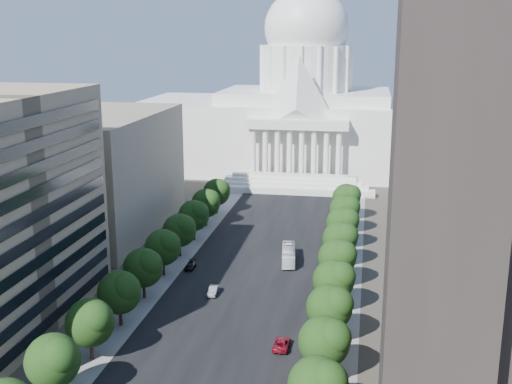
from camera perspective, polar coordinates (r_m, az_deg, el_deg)
The scene contains 32 objects.
road_asphalt at distance 149.42m, azimuth 0.57°, elevation -5.36°, with size 30.00×260.00×0.01m, color black.
sidewalk_left at distance 153.49m, azimuth -6.47°, elevation -4.91°, with size 8.00×260.00×0.02m, color gray.
sidewalk_right at distance 147.69m, azimuth 7.89°, elevation -5.73°, with size 8.00×260.00×0.02m, color gray.
capitol at distance 236.91m, azimuth 4.37°, elevation 6.83°, with size 120.00×56.00×73.00m.
office_block_left_far at distance 168.67m, azimuth -15.15°, elevation 1.71°, with size 38.00×52.00×30.00m, color gray.
tree_l_b at distance 93.95m, azimuth -17.50°, elevation -14.04°, with size 7.79×7.60×9.97m.
tree_l_c at distance 103.53m, azimuth -14.43°, elevation -11.09°, with size 7.79×7.60×9.97m.
tree_l_d at distance 113.57m, azimuth -11.95°, elevation -8.63°, with size 7.79×7.60×9.97m.
tree_l_e at distance 123.96m, azimuth -9.89°, elevation -6.57°, with size 7.79×7.60×9.97m.
tree_l_f at distance 134.62m, azimuth -8.18°, elevation -4.81°, with size 7.79×7.60×9.97m.
tree_l_g at distance 145.48m, azimuth -6.72°, elevation -3.32°, with size 7.79×7.60×9.97m.
tree_l_h at distance 156.52m, azimuth -5.47°, elevation -2.03°, with size 7.79×7.60×9.97m.
tree_l_i at distance 167.68m, azimuth -4.39°, elevation -0.91°, with size 7.79×7.60×9.97m.
tree_l_j at distance 178.96m, azimuth -3.45°, elevation 0.06°, with size 7.79×7.60×9.97m.
tree_r_b at distance 84.83m, azimuth 5.69°, elevation -16.66°, with size 7.79×7.60×9.97m.
tree_r_c at distance 95.33m, azimuth 6.26°, elevation -13.00°, with size 7.79×7.60×9.97m.
tree_r_d at distance 106.15m, azimuth 6.71°, elevation -10.07°, with size 7.79×7.60×9.97m.
tree_r_e at distance 117.20m, azimuth 7.07°, elevation -7.69°, with size 7.79×7.60×9.97m.
tree_r_f at distance 128.42m, azimuth 7.36°, elevation -5.73°, with size 7.79×7.60×9.97m.
tree_r_g at distance 139.77m, azimuth 7.61°, elevation -4.08°, with size 7.79×7.60×9.97m.
tree_r_h at distance 151.22m, azimuth 7.81°, elevation -2.68°, with size 7.79×7.60×9.97m.
tree_r_i at distance 162.75m, azimuth 7.99°, elevation -1.48°, with size 7.79×7.60×9.97m.
tree_r_j at distance 174.34m, azimuth 8.14°, elevation -0.43°, with size 7.79×7.60×9.97m.
streetlight_b at distance 94.84m, azimuth 7.19°, elevation -13.61°, with size 2.61×0.44×9.00m.
streetlight_c at distance 117.56m, azimuth 7.83°, elevation -7.98°, with size 2.61×0.44×9.00m.
streetlight_d at distance 141.05m, azimuth 8.26°, elevation -4.20°, with size 2.61×0.44×9.00m.
streetlight_e at distance 164.99m, azimuth 8.56°, elevation -1.51°, with size 2.61×0.44×9.00m.
streetlight_f at distance 189.20m, azimuth 8.78°, elevation 0.50°, with size 2.61×0.44×9.00m.
car_silver at distance 126.32m, azimuth -3.82°, elevation -8.75°, with size 1.63×4.66×1.54m, color #A7AAAF.
car_red at distance 106.35m, azimuth 2.29°, elevation -13.34°, with size 2.48×5.38×1.50m, color maroon.
car_dark_b at distance 139.79m, azimuth -5.84°, elevation -6.53°, with size 1.91×4.71×1.37m, color black.
city_bus at distance 142.91m, azimuth 2.92°, elevation -5.58°, with size 2.81×12.01×3.35m, color white.
Camera 1 is at (22.99, -49.02, 49.70)m, focal length 45.00 mm.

